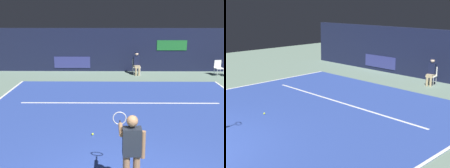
{
  "view_description": "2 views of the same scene",
  "coord_description": "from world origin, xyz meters",
  "views": [
    {
      "loc": [
        -0.21,
        -4.25,
        3.62
      ],
      "look_at": [
        -0.31,
        5.29,
        1.05
      ],
      "focal_mm": 43.83,
      "sensor_mm": 36.0,
      "label": 1
    },
    {
      "loc": [
        8.79,
        -2.47,
        3.86
      ],
      "look_at": [
        0.41,
        5.66,
        0.94
      ],
      "focal_mm": 51.75,
      "sensor_mm": 36.0,
      "label": 2
    }
  ],
  "objects": [
    {
      "name": "ground_plane",
      "position": [
        0.0,
        4.32,
        0.0
      ],
      "size": [
        31.59,
        31.59,
        0.0
      ],
      "primitive_type": "plane",
      "color": "slate"
    },
    {
      "name": "court_surface",
      "position": [
        0.0,
        4.32,
        0.01
      ],
      "size": [
        10.23,
        10.64,
        0.01
      ],
      "primitive_type": "cube",
      "color": "#2D479E",
      "rests_on": "ground"
    },
    {
      "name": "line_sideline_left",
      "position": [
        5.07,
        4.32,
        0.01
      ],
      "size": [
        0.1,
        10.64,
        0.01
      ],
      "primitive_type": "cube",
      "color": "white",
      "rests_on": "court_surface"
    },
    {
      "name": "line_sideline_right",
      "position": [
        -5.07,
        4.32,
        0.01
      ],
      "size": [
        0.1,
        10.64,
        0.01
      ],
      "primitive_type": "cube",
      "color": "white",
      "rests_on": "court_surface"
    },
    {
      "name": "line_service",
      "position": [
        0.0,
        6.18,
        0.01
      ],
      "size": [
        7.98,
        0.1,
        0.01
      ],
      "primitive_type": "cube",
      "color": "white",
      "rests_on": "court_surface"
    },
    {
      "name": "back_wall",
      "position": [
        -0.0,
        12.37,
        1.3
      ],
      "size": [
        16.09,
        0.33,
        2.6
      ],
      "color": "#141933",
      "rests_on": "ground"
    },
    {
      "name": "line_judge_on_chair",
      "position": [
        1.06,
        11.28,
        0.69
      ],
      "size": [
        0.49,
        0.57,
        1.32
      ],
      "color": "white",
      "rests_on": "ground"
    },
    {
      "name": "tennis_ball",
      "position": [
        -0.86,
        3.23,
        0.05
      ],
      "size": [
        0.07,
        0.07,
        0.07
      ],
      "primitive_type": "sphere",
      "color": "#CCE033",
      "rests_on": "court_surface"
    }
  ]
}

